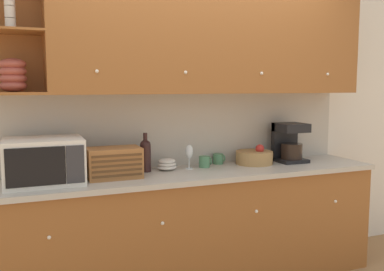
% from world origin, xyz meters
% --- Properties ---
extents(ground_plane, '(24.00, 24.00, 0.00)m').
position_xyz_m(ground_plane, '(0.00, 0.00, 0.00)').
color(ground_plane, '#9E754C').
extents(wall_back, '(5.45, 0.06, 2.60)m').
position_xyz_m(wall_back, '(0.00, 0.03, 1.30)').
color(wall_back, silver).
rests_on(wall_back, ground_plane).
extents(counter_unit, '(3.07, 0.62, 0.93)m').
position_xyz_m(counter_unit, '(0.00, -0.29, 0.47)').
color(counter_unit, '#935628').
rests_on(counter_unit, ground_plane).
extents(backsplash_panel, '(3.05, 0.01, 0.61)m').
position_xyz_m(backsplash_panel, '(0.00, -0.01, 1.24)').
color(backsplash_panel, '#B7B2A8').
rests_on(backsplash_panel, counter_unit).
extents(upper_cabinets, '(3.05, 0.38, 0.90)m').
position_xyz_m(upper_cabinets, '(0.16, -0.18, 1.99)').
color(upper_cabinets, '#935628').
rests_on(upper_cabinets, backsplash_panel).
extents(microwave, '(0.53, 0.43, 0.32)m').
position_xyz_m(microwave, '(-1.15, -0.29, 1.09)').
color(microwave, silver).
rests_on(microwave, counter_unit).
extents(bread_box, '(0.39, 0.25, 0.22)m').
position_xyz_m(bread_box, '(-0.66, -0.29, 1.04)').
color(bread_box, '#996033').
rests_on(bread_box, counter_unit).
extents(wine_bottle, '(0.09, 0.09, 0.31)m').
position_xyz_m(wine_bottle, '(-0.38, -0.16, 1.07)').
color(wine_bottle, black).
rests_on(wine_bottle, counter_unit).
extents(bowl_stack_on_counter, '(0.16, 0.16, 0.09)m').
position_xyz_m(bowl_stack_on_counter, '(-0.20, -0.16, 0.98)').
color(bowl_stack_on_counter, silver).
rests_on(bowl_stack_on_counter, counter_unit).
extents(wine_glass, '(0.06, 0.06, 0.20)m').
position_xyz_m(wine_glass, '(-0.02, -0.18, 1.07)').
color(wine_glass, silver).
rests_on(wine_glass, counter_unit).
extents(mug_blue_second, '(0.10, 0.09, 0.09)m').
position_xyz_m(mug_blue_second, '(0.13, -0.17, 0.98)').
color(mug_blue_second, '#4C845B').
rests_on(mug_blue_second, counter_unit).
extents(mug, '(0.10, 0.09, 0.09)m').
position_xyz_m(mug, '(0.30, -0.07, 0.98)').
color(mug, '#4C845B').
rests_on(mug, counter_unit).
extents(fruit_basket, '(0.32, 0.32, 0.17)m').
position_xyz_m(fruit_basket, '(0.59, -0.19, 0.99)').
color(fruit_basket, '#A87F4C').
rests_on(fruit_basket, counter_unit).
extents(coffee_maker, '(0.25, 0.25, 0.35)m').
position_xyz_m(coffee_maker, '(0.94, -0.20, 1.10)').
color(coffee_maker, black).
rests_on(coffee_maker, counter_unit).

